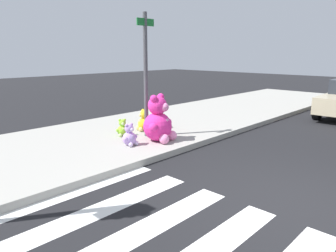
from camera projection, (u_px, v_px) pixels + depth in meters
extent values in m
plane|color=black|center=(290.00, 207.00, 4.93)|extent=(60.00, 60.00, 0.00)
cube|color=#9E9B93|center=(99.00, 140.00, 8.42)|extent=(28.00, 4.40, 0.15)
cube|color=white|center=(145.00, 229.00, 4.30)|extent=(3.20, 0.45, 0.00)
cube|color=white|center=(106.00, 207.00, 4.90)|extent=(3.20, 0.45, 0.00)
cube|color=white|center=(76.00, 190.00, 5.51)|extent=(3.20, 0.45, 0.00)
cylinder|color=#4C4C51|center=(146.00, 76.00, 8.20)|extent=(0.11, 0.11, 3.20)
cube|color=#19722D|center=(145.00, 22.00, 7.88)|extent=(0.56, 0.03, 0.18)
sphere|color=#F22D93|center=(158.00, 127.00, 8.03)|extent=(0.73, 0.73, 0.73)
ellipsoid|color=pink|center=(167.00, 128.00, 7.90)|extent=(0.43, 0.26, 0.48)
sphere|color=#F22D93|center=(157.00, 105.00, 7.90)|extent=(0.48, 0.48, 0.48)
sphere|color=pink|center=(164.00, 107.00, 7.81)|extent=(0.22, 0.22, 0.22)
sphere|color=#F22D93|center=(161.00, 97.00, 8.00)|extent=(0.18, 0.18, 0.18)
sphere|color=#F22D93|center=(167.00, 122.00, 8.27)|extent=(0.23, 0.23, 0.23)
sphere|color=pink|center=(172.00, 135.00, 8.10)|extent=(0.25, 0.25, 0.25)
sphere|color=#F22D93|center=(154.00, 99.00, 7.71)|extent=(0.18, 0.18, 0.18)
sphere|color=#F22D93|center=(153.00, 128.00, 7.67)|extent=(0.23, 0.23, 0.23)
sphere|color=pink|center=(164.00, 139.00, 7.76)|extent=(0.25, 0.25, 0.25)
sphere|color=yellow|center=(144.00, 124.00, 9.13)|extent=(0.38, 0.38, 0.38)
ellipsoid|color=#F0DB80|center=(140.00, 124.00, 9.07)|extent=(0.15, 0.22, 0.25)
sphere|color=yellow|center=(144.00, 114.00, 9.07)|extent=(0.25, 0.25, 0.25)
sphere|color=#F0DB80|center=(141.00, 115.00, 9.02)|extent=(0.11, 0.11, 0.11)
sphere|color=yellow|center=(145.00, 111.00, 8.97)|extent=(0.09, 0.09, 0.09)
sphere|color=yellow|center=(145.00, 124.00, 8.95)|extent=(0.12, 0.12, 0.12)
sphere|color=#F0DB80|center=(141.00, 129.00, 9.00)|extent=(0.13, 0.13, 0.13)
sphere|color=yellow|center=(143.00, 110.00, 9.12)|extent=(0.09, 0.09, 0.09)
sphere|color=yellow|center=(141.00, 122.00, 9.26)|extent=(0.12, 0.12, 0.12)
sphere|color=#F0DB80|center=(138.00, 128.00, 9.18)|extent=(0.13, 0.13, 0.13)
sphere|color=#8CD133|center=(123.00, 131.00, 8.54)|extent=(0.29, 0.29, 0.29)
ellipsoid|color=#B8DE87|center=(123.00, 131.00, 8.44)|extent=(0.17, 0.13, 0.19)
sphere|color=#8CD133|center=(122.00, 123.00, 8.49)|extent=(0.19, 0.19, 0.19)
sphere|color=#B8DE87|center=(123.00, 124.00, 8.42)|extent=(0.09, 0.09, 0.09)
sphere|color=#8CD133|center=(125.00, 120.00, 8.49)|extent=(0.07, 0.07, 0.07)
sphere|color=#8CD133|center=(128.00, 130.00, 8.54)|extent=(0.09, 0.09, 0.09)
sphere|color=#B8DE87|center=(126.00, 135.00, 8.47)|extent=(0.10, 0.10, 0.10)
sphere|color=#8CD133|center=(120.00, 120.00, 8.45)|extent=(0.07, 0.07, 0.07)
sphere|color=#8CD133|center=(118.00, 130.00, 8.46)|extent=(0.09, 0.09, 0.09)
sphere|color=#B8DE87|center=(120.00, 135.00, 8.42)|extent=(0.10, 0.10, 0.10)
sphere|color=red|center=(158.00, 122.00, 9.42)|extent=(0.34, 0.34, 0.34)
ellipsoid|color=#DB7B7B|center=(154.00, 122.00, 9.40)|extent=(0.17, 0.20, 0.22)
sphere|color=red|center=(158.00, 114.00, 9.36)|extent=(0.22, 0.22, 0.22)
sphere|color=#DB7B7B|center=(155.00, 115.00, 9.35)|extent=(0.10, 0.10, 0.10)
sphere|color=red|center=(159.00, 112.00, 9.27)|extent=(0.09, 0.09, 0.09)
sphere|color=red|center=(158.00, 123.00, 9.25)|extent=(0.11, 0.11, 0.11)
sphere|color=#DB7B7B|center=(154.00, 127.00, 9.33)|extent=(0.12, 0.12, 0.12)
sphere|color=red|center=(158.00, 111.00, 9.42)|extent=(0.09, 0.09, 0.09)
sphere|color=red|center=(156.00, 120.00, 9.56)|extent=(0.11, 0.11, 0.11)
sphere|color=#DB7B7B|center=(153.00, 125.00, 9.51)|extent=(0.12, 0.12, 0.12)
sphere|color=#B28CD8|center=(129.00, 138.00, 7.66)|extent=(0.33, 0.33, 0.33)
ellipsoid|color=silver|center=(133.00, 139.00, 7.58)|extent=(0.19, 0.09, 0.22)
sphere|color=#B28CD8|center=(129.00, 129.00, 7.60)|extent=(0.22, 0.22, 0.22)
sphere|color=silver|center=(132.00, 130.00, 7.55)|extent=(0.10, 0.10, 0.10)
sphere|color=#B28CD8|center=(131.00, 124.00, 7.64)|extent=(0.08, 0.08, 0.08)
sphere|color=#B28CD8|center=(135.00, 136.00, 7.75)|extent=(0.10, 0.10, 0.10)
sphere|color=silver|center=(136.00, 143.00, 7.67)|extent=(0.12, 0.12, 0.12)
sphere|color=#B28CD8|center=(127.00, 126.00, 7.52)|extent=(0.08, 0.08, 0.08)
sphere|color=#B28CD8|center=(126.00, 139.00, 7.51)|extent=(0.10, 0.10, 0.10)
sphere|color=silver|center=(131.00, 145.00, 7.53)|extent=(0.12, 0.12, 0.12)
cylinder|color=black|center=(318.00, 111.00, 11.28)|extent=(0.65, 0.24, 0.64)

